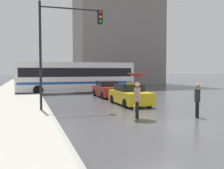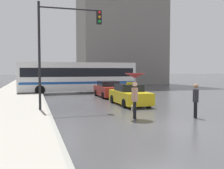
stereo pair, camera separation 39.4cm
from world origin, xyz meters
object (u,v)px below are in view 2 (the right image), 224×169
object	(u,v)px
pedestrian_man	(196,98)
pedestrian_with_umbrella	(135,82)
taxi	(130,95)
sedan_red	(109,90)
city_bus	(78,76)
traffic_light	(64,37)

from	to	relation	value
pedestrian_man	pedestrian_with_umbrella	bearing A→B (deg)	-83.81
taxi	pedestrian_with_umbrella	distance (m)	5.39
taxi	sedan_red	bearing A→B (deg)	-90.85
city_bus	pedestrian_with_umbrella	bearing A→B (deg)	-0.36
city_bus	pedestrian_with_umbrella	world-z (taller)	city_bus
pedestrian_with_umbrella	traffic_light	bearing A→B (deg)	53.19
taxi	sedan_red	xyz separation A→B (m)	(0.08, 5.62, 0.01)
pedestrian_with_umbrella	traffic_light	world-z (taller)	traffic_light
pedestrian_with_umbrella	pedestrian_man	world-z (taller)	pedestrian_with_umbrella
traffic_light	sedan_red	bearing A→B (deg)	56.49
sedan_red	city_bus	world-z (taller)	city_bus
sedan_red	traffic_light	xyz separation A→B (m)	(-4.81, -7.26, 3.68)
taxi	city_bus	size ratio (longest dim) A/B	0.34
sedan_red	pedestrian_with_umbrella	world-z (taller)	pedestrian_with_umbrella
sedan_red	pedestrian_man	size ratio (longest dim) A/B	2.46
taxi	pedestrian_with_umbrella	world-z (taller)	pedestrian_with_umbrella
taxi	traffic_light	distance (m)	6.22
sedan_red	pedestrian_man	world-z (taller)	pedestrian_man
traffic_light	pedestrian_with_umbrella	bearing A→B (deg)	-47.26
taxi	pedestrian_man	xyz separation A→B (m)	(1.39, -5.76, 0.36)
taxi	sedan_red	world-z (taller)	taxi
pedestrian_man	traffic_light	bearing A→B (deg)	-103.74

